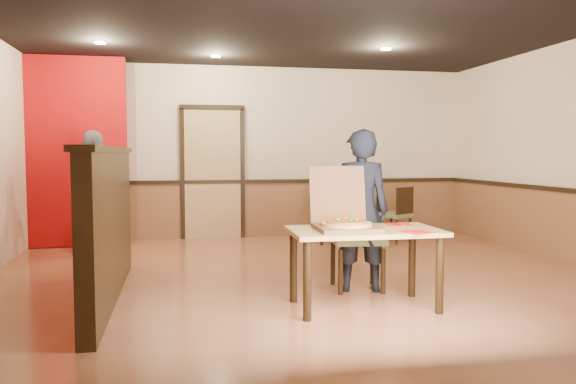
{
  "coord_description": "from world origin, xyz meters",
  "views": [
    {
      "loc": [
        -1.35,
        -5.72,
        1.39
      ],
      "look_at": [
        -0.23,
        0.0,
        0.98
      ],
      "focal_mm": 35.0,
      "sensor_mm": 36.0,
      "label": 1
    }
  ],
  "objects_px": {
    "side_chair_left": "(337,210)",
    "diner": "(360,211)",
    "side_table": "(355,203)",
    "condiment": "(359,187)",
    "diner_chair": "(356,233)",
    "side_chair_right": "(397,212)",
    "passerby": "(94,193)",
    "main_table": "(364,241)",
    "pizza_box": "(345,221)"
  },
  "relations": [
    {
      "from": "side_chair_left",
      "to": "diner",
      "type": "relative_size",
      "value": 0.59
    },
    {
      "from": "side_chair_left",
      "to": "side_table",
      "type": "xyz_separation_m",
      "value": [
        0.49,
        0.61,
        0.05
      ]
    },
    {
      "from": "condiment",
      "to": "diner",
      "type": "bearing_deg",
      "value": -108.12
    },
    {
      "from": "side_chair_left",
      "to": "side_table",
      "type": "height_order",
      "value": "side_chair_left"
    },
    {
      "from": "diner_chair",
      "to": "side_chair_left",
      "type": "height_order",
      "value": "diner_chair"
    },
    {
      "from": "diner_chair",
      "to": "side_chair_right",
      "type": "distance_m",
      "value": 3.06
    },
    {
      "from": "diner_chair",
      "to": "diner",
      "type": "bearing_deg",
      "value": -87.56
    },
    {
      "from": "side_chair_left",
      "to": "side_table",
      "type": "bearing_deg",
      "value": -93.91
    },
    {
      "from": "side_chair_right",
      "to": "diner",
      "type": "bearing_deg",
      "value": 28.71
    },
    {
      "from": "diner",
      "to": "condiment",
      "type": "distance_m",
      "value": 3.63
    },
    {
      "from": "diner_chair",
      "to": "passerby",
      "type": "xyz_separation_m",
      "value": [
        -2.91,
        2.47,
        0.28
      ]
    },
    {
      "from": "diner_chair",
      "to": "side_table",
      "type": "height_order",
      "value": "diner_chair"
    },
    {
      "from": "side_table",
      "to": "diner",
      "type": "xyz_separation_m",
      "value": [
        -1.06,
        -3.41,
        0.24
      ]
    },
    {
      "from": "diner",
      "to": "passerby",
      "type": "distance_m",
      "value": 3.92
    },
    {
      "from": "diner",
      "to": "passerby",
      "type": "relative_size",
      "value": 0.96
    },
    {
      "from": "side_chair_right",
      "to": "condiment",
      "type": "relative_size",
      "value": 5.2
    },
    {
      "from": "diner_chair",
      "to": "diner",
      "type": "xyz_separation_m",
      "value": [
        -0.01,
        -0.16,
        0.24
      ]
    },
    {
      "from": "side_chair_left",
      "to": "side_table",
      "type": "relative_size",
      "value": 1.12
    },
    {
      "from": "passerby",
      "to": "side_chair_right",
      "type": "bearing_deg",
      "value": -108.41
    },
    {
      "from": "side_table",
      "to": "diner",
      "type": "relative_size",
      "value": 0.52
    },
    {
      "from": "main_table",
      "to": "side_chair_left",
      "type": "distance_m",
      "value": 3.47
    },
    {
      "from": "side_table",
      "to": "pizza_box",
      "type": "height_order",
      "value": "pizza_box"
    },
    {
      "from": "main_table",
      "to": "diner",
      "type": "height_order",
      "value": "diner"
    },
    {
      "from": "main_table",
      "to": "side_chair_right",
      "type": "height_order",
      "value": "side_chair_right"
    },
    {
      "from": "main_table",
      "to": "side_table",
      "type": "relative_size",
      "value": 1.58
    },
    {
      "from": "side_chair_left",
      "to": "side_chair_right",
      "type": "distance_m",
      "value": 0.98
    },
    {
      "from": "diner",
      "to": "pizza_box",
      "type": "xyz_separation_m",
      "value": [
        -0.34,
        -0.58,
        -0.03
      ]
    },
    {
      "from": "diner",
      "to": "passerby",
      "type": "xyz_separation_m",
      "value": [
        -2.91,
        2.63,
        0.04
      ]
    },
    {
      "from": "side_chair_right",
      "to": "diner",
      "type": "xyz_separation_m",
      "value": [
        -1.54,
        -2.8,
        0.34
      ]
    },
    {
      "from": "side_chair_left",
      "to": "side_chair_right",
      "type": "height_order",
      "value": "side_chair_left"
    },
    {
      "from": "diner",
      "to": "side_chair_right",
      "type": "bearing_deg",
      "value": -106.97
    },
    {
      "from": "side_table",
      "to": "pizza_box",
      "type": "distance_m",
      "value": 4.23
    },
    {
      "from": "diner",
      "to": "pizza_box",
      "type": "relative_size",
      "value": 2.57
    },
    {
      "from": "diner_chair",
      "to": "main_table",
      "type": "bearing_deg",
      "value": -96.96
    },
    {
      "from": "side_chair_right",
      "to": "diner",
      "type": "distance_m",
      "value": 3.22
    },
    {
      "from": "diner_chair",
      "to": "pizza_box",
      "type": "xyz_separation_m",
      "value": [
        -0.35,
        -0.74,
        0.21
      ]
    },
    {
      "from": "diner_chair",
      "to": "passerby",
      "type": "height_order",
      "value": "passerby"
    },
    {
      "from": "side_chair_left",
      "to": "passerby",
      "type": "relative_size",
      "value": 0.56
    },
    {
      "from": "side_chair_right",
      "to": "passerby",
      "type": "distance_m",
      "value": 4.47
    },
    {
      "from": "passerby",
      "to": "condiment",
      "type": "xyz_separation_m",
      "value": [
        4.03,
        0.82,
        -0.02
      ]
    },
    {
      "from": "side_chair_left",
      "to": "condiment",
      "type": "distance_m",
      "value": 0.91
    },
    {
      "from": "diner",
      "to": "pizza_box",
      "type": "height_order",
      "value": "diner"
    },
    {
      "from": "passerby",
      "to": "condiment",
      "type": "bearing_deg",
      "value": -99.18
    },
    {
      "from": "side_chair_right",
      "to": "diner_chair",
      "type": "bearing_deg",
      "value": 27.43
    },
    {
      "from": "diner_chair",
      "to": "diner",
      "type": "distance_m",
      "value": 0.29
    },
    {
      "from": "side_chair_right",
      "to": "side_table",
      "type": "height_order",
      "value": "side_chair_right"
    },
    {
      "from": "side_chair_right",
      "to": "side_chair_left",
      "type": "bearing_deg",
      "value": -32.27
    },
    {
      "from": "side_chair_right",
      "to": "condiment",
      "type": "xyz_separation_m",
      "value": [
        -0.41,
        0.64,
        0.36
      ]
    },
    {
      "from": "pizza_box",
      "to": "condiment",
      "type": "bearing_deg",
      "value": 71.41
    },
    {
      "from": "main_table",
      "to": "pizza_box",
      "type": "relative_size",
      "value": 2.12
    }
  ]
}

